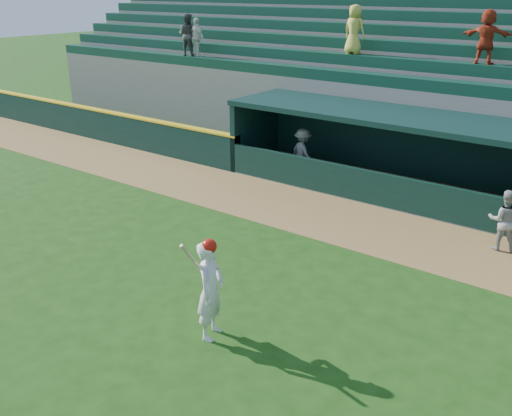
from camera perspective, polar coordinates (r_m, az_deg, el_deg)
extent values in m
plane|color=#1B4110|center=(12.16, -4.58, -7.93)|extent=(120.00, 120.00, 0.00)
cube|color=olive|center=(15.77, 7.23, -0.87)|extent=(40.00, 3.00, 0.01)
cube|color=black|center=(24.72, -16.16, 8.12)|extent=(15.50, 0.30, 1.20)
cube|color=yellow|center=(24.59, -16.31, 9.54)|extent=(15.50, 0.32, 0.06)
imported|color=#9A9A95|center=(14.70, 23.57, -1.12)|extent=(0.87, 0.76, 1.51)
imported|color=#A2A29D|center=(18.88, 4.69, 5.54)|extent=(1.17, 0.94, 1.59)
cube|color=slate|center=(18.10, 11.70, 1.87)|extent=(9.00, 2.60, 0.04)
cube|color=black|center=(20.06, -0.02, 7.61)|extent=(0.20, 2.60, 2.30)
cube|color=black|center=(18.91, 13.69, 6.14)|extent=(9.40, 0.20, 2.30)
cube|color=black|center=(17.47, 12.28, 9.18)|extent=(9.40, 2.80, 0.16)
cube|color=black|center=(16.91, 10.01, 2.31)|extent=(9.00, 0.16, 1.00)
cube|color=brown|center=(18.72, 12.82, 3.18)|extent=(8.40, 0.45, 0.10)
cube|color=slate|center=(19.31, 14.41, 7.32)|extent=(34.00, 0.85, 2.91)
cube|color=#0F3828|center=(18.89, 14.72, 12.06)|extent=(34.00, 0.60, 0.36)
cube|color=slate|center=(20.03, 15.45, 8.38)|extent=(34.00, 0.85, 3.36)
cube|color=#0F3828|center=(19.61, 15.85, 13.61)|extent=(34.00, 0.60, 0.36)
cube|color=slate|center=(20.76, 16.41, 9.36)|extent=(34.00, 0.85, 3.81)
cube|color=#0F3828|center=(20.35, 16.91, 15.05)|extent=(34.00, 0.60, 0.36)
cube|color=slate|center=(21.50, 17.32, 10.27)|extent=(34.00, 0.85, 4.26)
cube|color=#0F3828|center=(21.10, 17.91, 16.37)|extent=(34.00, 0.60, 0.36)
cube|color=slate|center=(22.26, 18.17, 11.12)|extent=(34.00, 0.85, 4.71)
cube|color=#0F3828|center=(21.88, 18.86, 17.60)|extent=(34.00, 0.60, 0.36)
cube|color=slate|center=(23.02, 18.97, 11.91)|extent=(34.00, 0.85, 5.16)
cube|color=#0F3828|center=(22.66, 19.74, 18.75)|extent=(34.00, 0.60, 0.36)
cube|color=slate|center=(23.79, 19.72, 12.65)|extent=(34.00, 0.85, 5.61)
cube|color=slate|center=(24.33, 20.16, 12.76)|extent=(34.50, 0.30, 5.61)
imported|color=white|center=(23.58, -5.94, 16.62)|extent=(0.93, 0.56, 1.47)
imported|color=#A33019|center=(18.89, 22.06, 15.60)|extent=(1.49, 0.56, 1.58)
imported|color=#484848|center=(23.92, -6.86, 16.83)|extent=(0.90, 0.77, 1.62)
imported|color=gold|center=(20.50, 9.81, 17.18)|extent=(0.84, 0.59, 1.61)
imported|color=silver|center=(10.17, -4.57, -8.22)|extent=(0.62, 0.78, 1.85)
sphere|color=#B6160A|center=(9.78, -4.71, -3.85)|extent=(0.27, 0.27, 0.27)
cylinder|color=#C7B680|center=(9.85, -6.31, -5.22)|extent=(0.16, 0.53, 0.76)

